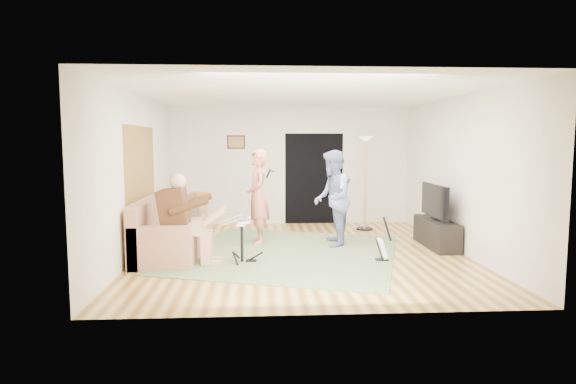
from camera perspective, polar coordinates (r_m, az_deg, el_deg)
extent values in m
plane|color=brown|center=(8.38, 1.60, -7.19)|extent=(6.00, 6.00, 0.00)
plane|color=white|center=(8.20, 1.66, 11.52)|extent=(6.00, 6.00, 0.00)
plane|color=olive|center=(8.58, -17.10, 3.32)|extent=(0.00, 2.05, 2.05)
plane|color=black|center=(11.22, 3.10, 1.59)|extent=(2.10, 0.00, 2.10)
cube|color=#3F2314|center=(11.13, -6.18, 5.90)|extent=(0.42, 0.03, 0.32)
cube|color=#5A6D42|center=(8.32, -0.09, -7.22)|extent=(4.53, 4.67, 0.02)
cube|color=#A57052|center=(8.46, -13.50, -5.63)|extent=(0.93, 1.87, 0.46)
cube|color=#A57052|center=(8.50, -16.17, -4.03)|extent=(0.18, 2.31, 0.93)
cube|color=#A57052|center=(9.46, -12.40, -3.77)|extent=(0.93, 0.22, 0.66)
cube|color=#A57052|center=(7.44, -14.93, -6.48)|extent=(0.93, 0.22, 0.66)
cube|color=#4B2A15|center=(7.70, -13.36, -2.05)|extent=(0.40, 0.52, 0.66)
sphere|color=tan|center=(7.64, -12.92, 1.20)|extent=(0.26, 0.26, 0.26)
cylinder|color=black|center=(7.68, -5.48, -5.82)|extent=(0.05, 0.05, 0.64)
cube|color=white|center=(7.62, -5.51, -3.53)|extent=(0.12, 0.64, 0.04)
imported|color=#CE7159|center=(8.98, -3.59, -0.59)|extent=(0.52, 0.70, 1.77)
imported|color=slate|center=(8.81, 5.30, -0.75)|extent=(0.75, 0.92, 1.76)
cube|color=black|center=(7.95, 11.04, -7.92)|extent=(0.20, 0.16, 0.03)
cube|color=white|center=(7.91, 11.06, -6.57)|extent=(0.15, 0.23, 0.31)
cylinder|color=black|center=(7.87, 11.68, -4.31)|extent=(0.16, 0.04, 0.40)
cylinder|color=black|center=(10.64, 9.04, -4.34)|extent=(0.36, 0.36, 0.03)
cylinder|color=tan|center=(10.51, 9.12, 0.85)|extent=(0.05, 0.05, 1.92)
cone|color=white|center=(10.47, 9.21, 6.20)|extent=(0.32, 0.32, 0.13)
cube|color=beige|center=(9.93, -10.55, -2.86)|extent=(0.41, 0.41, 0.04)
cube|color=orange|center=(10.05, -10.46, -1.05)|extent=(0.36, 0.11, 0.37)
cube|color=black|center=(9.20, 17.17, -4.67)|extent=(0.40, 1.40, 0.50)
cube|color=black|center=(9.10, 16.99, -0.97)|extent=(0.06, 1.21, 0.59)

